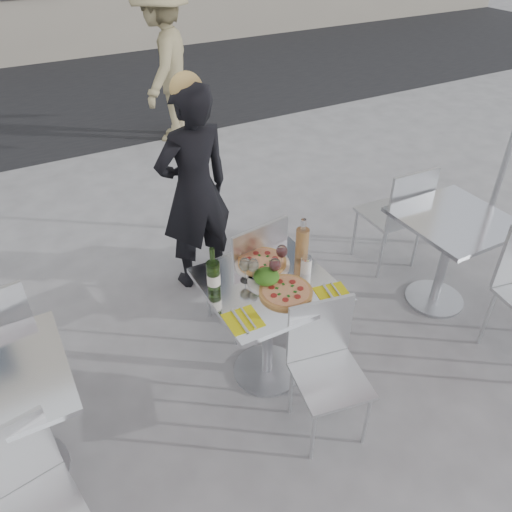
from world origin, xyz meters
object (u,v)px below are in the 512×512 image
side_table_right (449,243)px  wineglass_white_b (253,266)px  carafe (302,244)px  wineglass_white_a (245,265)px  wineglass_red_a (275,266)px  side_chair_rfar (399,210)px  chair_far (250,267)px  woman_diner (194,191)px  pizza_near (286,292)px  wineglass_red_b (282,252)px  napkin_left (243,320)px  pedestrian_b (165,64)px  chair_near (325,359)px  side_chair_lnear (26,492)px  sugar_shaker (306,264)px  napkin_right (333,294)px  pizza_far (262,263)px  main_table (268,311)px  salad_plate (266,278)px  wine_bottle (213,275)px

side_table_right → wineglass_white_b: (-1.57, 0.06, 0.32)m
side_table_right → carafe: bearing=175.1°
wineglass_white_a → wineglass_red_a: (0.15, -0.08, 0.00)m
wineglass_white_b → side_chair_rfar: bearing=16.0°
chair_far → woman_diner: 0.76m
pizza_near → wineglass_red_b: bearing=64.9°
napkin_left → pedestrian_b: bearing=76.5°
chair_near → napkin_left: chair_near is taller
woman_diner → carafe: woman_diner is taller
side_chair_rfar → carafe: bearing=21.4°
side_chair_lnear → carafe: 1.87m
woman_diner → pedestrian_b: 3.02m
side_table_right → wineglass_white_b: bearing=177.7°
chair_near → wineglass_red_a: 0.59m
pizza_near → wineglass_white_b: (-0.11, 0.18, 0.10)m
chair_near → sugar_shaker: 0.56m
side_table_right → wineglass_white_a: size_ratio=4.76×
pizza_near → napkin_left: size_ratio=1.52×
wineglass_white_b → wineglass_red_a: same height
chair_near → wineglass_red_a: (-0.06, 0.46, 0.37)m
napkin_right → pizza_far: bearing=126.2°
chair_near → side_chair_lnear: size_ratio=1.02×
main_table → side_chair_lnear: bearing=-162.8°
pizza_far → chair_near: bearing=-85.3°
pizza_far → salad_plate: bearing=-111.1°
chair_near → pizza_near: (-0.06, 0.33, 0.27)m
main_table → wineglass_red_b: wineglass_red_b is taller
main_table → pedestrian_b: (0.88, 4.03, 0.38)m
chair_far → pedestrian_b: 3.71m
side_table_right → sugar_shaker: 1.28m
chair_far → pizza_near: 0.59m
pizza_far → wine_bottle: 0.38m
chair_far → salad_plate: size_ratio=4.21×
side_chair_lnear → wineglass_white_b: size_ratio=5.17×
carafe → wineglass_white_b: 0.36m
carafe → sugar_shaker: 0.14m
main_table → chair_far: 0.44m
wineglass_white_b → salad_plate: bearing=-40.0°
wine_bottle → wineglass_white_a: (0.20, 0.00, -0.00)m
wineglass_red_b → pizza_far: bearing=141.0°
chair_far → wineglass_white_b: 0.51m
side_chair_lnear → wineglass_white_a: 1.51m
wineglass_red_a → chair_near: bearing=-82.1°
salad_plate → wineglass_white_a: (-0.10, 0.08, 0.07)m
carafe → napkin_right: bearing=-93.1°
wineglass_white_a → napkin_left: bearing=-119.8°
side_table_right → wineglass_white_b: size_ratio=4.76×
side_chair_lnear → wineglass_white_b: wineglass_white_b is taller
side_table_right → side_chair_rfar: size_ratio=0.81×
side_table_right → carafe: carafe is taller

